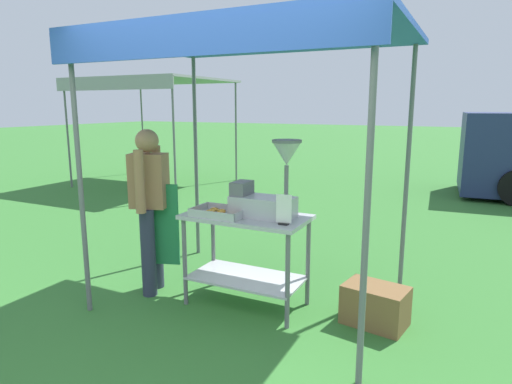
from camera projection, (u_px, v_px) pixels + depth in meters
The scene contains 9 objects.
ground_plane at pixel (370, 204), 8.29m from camera, with size 70.00×70.00×0.00m, color #33702D.
stall_canopy at pixel (251, 46), 3.76m from camera, with size 2.65×1.97×2.43m.
donut_cart at pixel (246, 240), 4.00m from camera, with size 1.12×0.59×0.86m.
donut_tray at pixel (220, 213), 3.92m from camera, with size 0.47×0.32×0.07m.
donut_fryer at pixel (268, 190), 3.83m from camera, with size 0.63×0.28×0.69m.
menu_sign at pixel (284, 212), 3.61m from camera, with size 0.13×0.05×0.25m.
vendor at pixel (150, 203), 4.25m from camera, with size 0.46×0.53×1.61m.
supply_crate at pixel (375, 305), 3.71m from camera, with size 0.56×0.42×0.34m.
neighbour_tent at pixel (152, 83), 10.04m from camera, with size 3.12×2.70×2.42m.
Camera 1 is at (1.66, -2.21, 1.82)m, focal length 30.87 mm.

